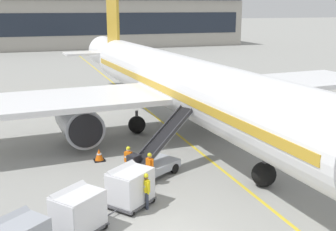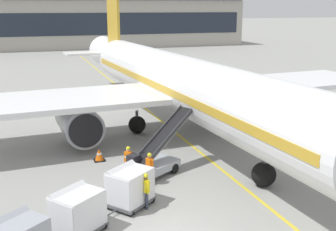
{
  "view_description": "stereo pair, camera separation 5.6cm",
  "coord_description": "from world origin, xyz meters",
  "px_view_note": "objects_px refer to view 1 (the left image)",
  "views": [
    {
      "loc": [
        -5.14,
        -14.67,
        9.11
      ],
      "look_at": [
        2.71,
        8.15,
        2.91
      ],
      "focal_mm": 45.39,
      "sensor_mm": 36.0,
      "label": 1
    },
    {
      "loc": [
        -5.08,
        -14.69,
        9.11
      ],
      "look_at": [
        2.71,
        8.15,
        2.91
      ],
      "focal_mm": 45.39,
      "sensor_mm": 36.0,
      "label": 2
    }
  ],
  "objects_px": {
    "baggage_cart_second": "(77,211)",
    "ground_crew_by_carts": "(129,159)",
    "baggage_cart_lead": "(129,186)",
    "safety_cone_engine_keepout": "(99,155)",
    "belt_loader": "(153,159)",
    "parked_airplane": "(179,84)",
    "ground_crew_marshaller": "(146,189)",
    "ground_crew_by_loader": "(150,166)"
  },
  "relations": [
    {
      "from": "parked_airplane",
      "to": "ground_crew_marshaller",
      "type": "xyz_separation_m",
      "value": [
        -5.8,
        -11.24,
        -2.63
      ]
    },
    {
      "from": "belt_loader",
      "to": "ground_crew_by_loader",
      "type": "xyz_separation_m",
      "value": [
        -0.54,
        -1.16,
        0.08
      ]
    },
    {
      "from": "baggage_cart_second",
      "to": "ground_crew_marshaller",
      "type": "distance_m",
      "value": 3.49
    },
    {
      "from": "ground_crew_by_carts",
      "to": "ground_crew_marshaller",
      "type": "xyz_separation_m",
      "value": [
        -0.15,
        -4.02,
        0.0
      ]
    },
    {
      "from": "belt_loader",
      "to": "baggage_cart_second",
      "type": "bearing_deg",
      "value": -133.89
    },
    {
      "from": "parked_airplane",
      "to": "baggage_cart_lead",
      "type": "relative_size",
      "value": 16.66
    },
    {
      "from": "belt_loader",
      "to": "baggage_cart_second",
      "type": "height_order",
      "value": "belt_loader"
    },
    {
      "from": "baggage_cart_second",
      "to": "safety_cone_engine_keepout",
      "type": "xyz_separation_m",
      "value": [
        2.32,
        8.2,
        -0.64
      ]
    },
    {
      "from": "baggage_cart_second",
      "to": "ground_crew_marshaller",
      "type": "height_order",
      "value": "baggage_cart_second"
    },
    {
      "from": "safety_cone_engine_keepout",
      "to": "ground_crew_by_carts",
      "type": "bearing_deg",
      "value": -69.65
    },
    {
      "from": "parked_airplane",
      "to": "baggage_cart_second",
      "type": "distance_m",
      "value": 15.61
    },
    {
      "from": "baggage_cart_second",
      "to": "ground_crew_by_carts",
      "type": "relative_size",
      "value": 1.51
    },
    {
      "from": "baggage_cart_lead",
      "to": "ground_crew_by_carts",
      "type": "bearing_deg",
      "value": 76.89
    },
    {
      "from": "baggage_cart_lead",
      "to": "safety_cone_engine_keepout",
      "type": "height_order",
      "value": "baggage_cart_lead"
    },
    {
      "from": "parked_airplane",
      "to": "ground_crew_by_carts",
      "type": "height_order",
      "value": "parked_airplane"
    },
    {
      "from": "ground_crew_by_carts",
      "to": "ground_crew_marshaller",
      "type": "bearing_deg",
      "value": -92.19
    },
    {
      "from": "parked_airplane",
      "to": "ground_crew_by_loader",
      "type": "xyz_separation_m",
      "value": [
        -4.85,
        -8.61,
        -2.63
      ]
    },
    {
      "from": "ground_crew_by_loader",
      "to": "parked_airplane",
      "type": "bearing_deg",
      "value": 60.62
    },
    {
      "from": "ground_crew_by_carts",
      "to": "ground_crew_by_loader",
      "type": "bearing_deg",
      "value": -60.07
    },
    {
      "from": "baggage_cart_lead",
      "to": "baggage_cart_second",
      "type": "height_order",
      "value": "same"
    },
    {
      "from": "parked_airplane",
      "to": "baggage_cart_second",
      "type": "relative_size",
      "value": 16.66
    },
    {
      "from": "parked_airplane",
      "to": "baggage_cart_second",
      "type": "bearing_deg",
      "value": -126.19
    },
    {
      "from": "belt_loader",
      "to": "ground_crew_by_loader",
      "type": "distance_m",
      "value": 1.28
    },
    {
      "from": "baggage_cart_second",
      "to": "ground_crew_marshaller",
      "type": "bearing_deg",
      "value": 19.69
    },
    {
      "from": "baggage_cart_second",
      "to": "ground_crew_by_carts",
      "type": "distance_m",
      "value": 6.23
    },
    {
      "from": "baggage_cart_second",
      "to": "ground_crew_by_carts",
      "type": "xyz_separation_m",
      "value": [
        3.44,
        5.2,
        -0.0
      ]
    },
    {
      "from": "ground_crew_by_loader",
      "to": "ground_crew_by_carts",
      "type": "bearing_deg",
      "value": 119.93
    },
    {
      "from": "ground_crew_by_loader",
      "to": "safety_cone_engine_keepout",
      "type": "bearing_deg",
      "value": 113.54
    },
    {
      "from": "baggage_cart_second",
      "to": "belt_loader",
      "type": "bearing_deg",
      "value": 46.11
    },
    {
      "from": "parked_airplane",
      "to": "ground_crew_by_loader",
      "type": "distance_m",
      "value": 10.23
    },
    {
      "from": "ground_crew_by_loader",
      "to": "baggage_cart_lead",
      "type": "bearing_deg",
      "value": -127.71
    },
    {
      "from": "baggage_cart_second",
      "to": "parked_airplane",
      "type": "bearing_deg",
      "value": 53.81
    },
    {
      "from": "baggage_cart_lead",
      "to": "ground_crew_by_loader",
      "type": "relative_size",
      "value": 1.51
    },
    {
      "from": "baggage_cart_second",
      "to": "ground_crew_marshaller",
      "type": "xyz_separation_m",
      "value": [
        3.28,
        1.18,
        -0.0
      ]
    },
    {
      "from": "parked_airplane",
      "to": "ground_crew_by_loader",
      "type": "relative_size",
      "value": 25.22
    },
    {
      "from": "ground_crew_by_loader",
      "to": "ground_crew_by_carts",
      "type": "relative_size",
      "value": 1.0
    },
    {
      "from": "belt_loader",
      "to": "baggage_cart_lead",
      "type": "height_order",
      "value": "belt_loader"
    },
    {
      "from": "parked_airplane",
      "to": "ground_crew_marshaller",
      "type": "height_order",
      "value": "parked_airplane"
    },
    {
      "from": "parked_airplane",
      "to": "ground_crew_by_carts",
      "type": "xyz_separation_m",
      "value": [
        -5.65,
        -7.22,
        -2.63
      ]
    },
    {
      "from": "parked_airplane",
      "to": "baggage_cart_second",
      "type": "xyz_separation_m",
      "value": [
        -9.09,
        -12.42,
        -2.63
      ]
    },
    {
      "from": "ground_crew_by_loader",
      "to": "ground_crew_marshaller",
      "type": "xyz_separation_m",
      "value": [
        -0.95,
        -2.63,
        0.0
      ]
    },
    {
      "from": "belt_loader",
      "to": "ground_crew_marshaller",
      "type": "xyz_separation_m",
      "value": [
        -1.49,
        -3.79,
        0.08
      ]
    }
  ]
}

